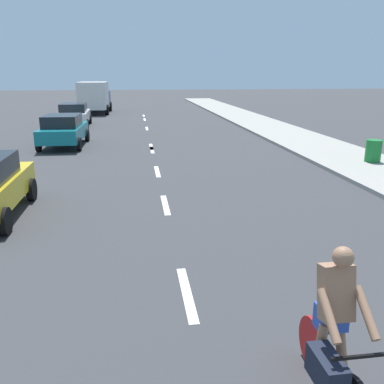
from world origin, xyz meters
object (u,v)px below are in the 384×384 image
at_px(cyclist, 333,336).
at_px(trash_bin_far, 373,151).
at_px(parked_car_teal, 63,129).
at_px(parked_car_white, 74,114).
at_px(delivery_truck, 94,97).

height_order(cyclist, trash_bin_far, cyclist).
distance_m(parked_car_teal, parked_car_white, 8.37).
relative_size(cyclist, delivery_truck, 0.29).
bearing_deg(parked_car_white, delivery_truck, 84.92).
height_order(parked_car_teal, parked_car_white, same).
bearing_deg(trash_bin_far, parked_car_white, 132.59).
bearing_deg(parked_car_teal, trash_bin_far, -24.67).
distance_m(parked_car_teal, trash_bin_far, 14.23).
xyz_separation_m(cyclist, parked_car_teal, (-5.53, 17.71, 0.01)).
height_order(parked_car_white, delivery_truck, delivery_truck).
xyz_separation_m(cyclist, trash_bin_far, (7.27, 11.48, -0.26)).
relative_size(cyclist, parked_car_white, 0.40).
relative_size(cyclist, trash_bin_far, 2.10).
bearing_deg(parked_car_white, parked_car_teal, -87.82).
bearing_deg(delivery_truck, cyclist, -80.18).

